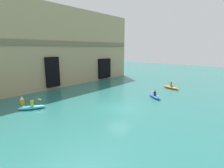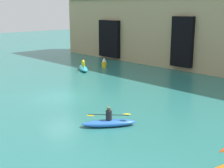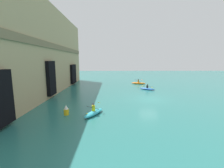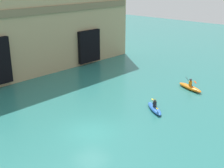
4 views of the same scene
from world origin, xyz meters
The scene contains 6 objects.
ground_plane centered at (0.00, 0.00, 0.00)m, with size 120.00×120.00×0.00m, color #28706B.
cliff_bluff centered at (1.23, 17.52, 6.93)m, with size 39.64×6.86×13.94m.
kayak_cyan centered at (-6.56, 7.26, 0.26)m, with size 2.97×2.10×1.22m.
kayak_blue centered at (6.57, -1.34, 0.23)m, with size 2.25×2.78×1.07m.
kayak_orange centered at (13.57, -0.93, 0.25)m, with size 1.80×3.38×1.18m.
marker_buoy centered at (-6.48, 10.03, 0.47)m, with size 0.51×0.51×1.03m.
Camera 3 is at (-21.03, 5.51, 5.44)m, focal length 24.00 mm.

